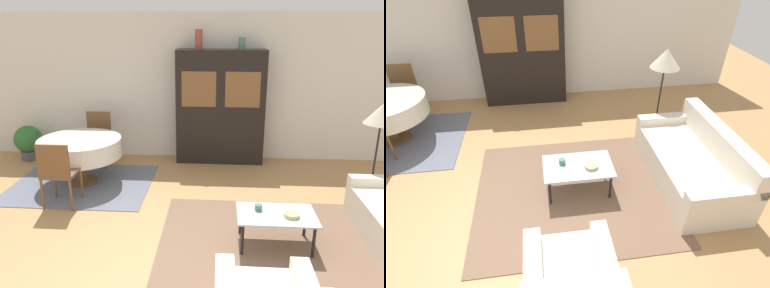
# 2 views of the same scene
# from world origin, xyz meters

# --- Properties ---
(ground_plane) EXTENTS (14.00, 14.00, 0.00)m
(ground_plane) POSITION_xyz_m (0.00, 0.00, 0.00)
(ground_plane) COLOR tan
(wall_back) EXTENTS (10.00, 0.06, 2.70)m
(wall_back) POSITION_xyz_m (0.00, 3.63, 1.35)
(wall_back) COLOR silver
(wall_back) RESTS_ON ground_plane
(area_rug) EXTENTS (2.56, 2.26, 0.01)m
(area_rug) POSITION_xyz_m (1.16, 0.53, 0.01)
(area_rug) COLOR brown
(area_rug) RESTS_ON ground_plane
(dining_rug) EXTENTS (2.21, 1.76, 0.01)m
(dining_rug) POSITION_xyz_m (-1.64, 2.10, 0.01)
(dining_rug) COLOR slate
(dining_rug) RESTS_ON ground_plane
(couch) EXTENTS (0.93, 1.85, 0.80)m
(couch) POSITION_xyz_m (2.80, 0.52, 0.29)
(couch) COLOR silver
(couch) RESTS_ON ground_plane
(armchair) EXTENTS (0.80, 0.86, 0.77)m
(armchair) POSITION_xyz_m (0.95, -0.98, 0.30)
(armchair) COLOR silver
(armchair) RESTS_ON ground_plane
(coffee_table) EXTENTS (0.90, 0.57, 0.40)m
(coffee_table) POSITION_xyz_m (1.23, 0.54, 0.37)
(coffee_table) COLOR black
(coffee_table) RESTS_ON area_rug
(display_cabinet) EXTENTS (1.59, 0.42, 2.06)m
(display_cabinet) POSITION_xyz_m (0.57, 3.38, 1.03)
(display_cabinet) COLOR black
(display_cabinet) RESTS_ON ground_plane
(dining_chair_far) EXTENTS (0.44, 0.44, 0.95)m
(dining_chair_far) POSITION_xyz_m (-1.65, 3.04, 0.55)
(dining_chair_far) COLOR brown
(dining_chair_far) RESTS_ON dining_rug
(floor_lamp) EXTENTS (0.46, 0.46, 1.46)m
(floor_lamp) POSITION_xyz_m (2.76, 1.78, 1.27)
(floor_lamp) COLOR black
(floor_lamp) RESTS_ON ground_plane
(cup) EXTENTS (0.08, 0.08, 0.07)m
(cup) POSITION_xyz_m (1.03, 0.61, 0.45)
(cup) COLOR #4C7A60
(cup) RESTS_ON coffee_table
(bowl) EXTENTS (0.17, 0.17, 0.04)m
(bowl) POSITION_xyz_m (1.39, 0.49, 0.43)
(bowl) COLOR tan
(bowl) RESTS_ON coffee_table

